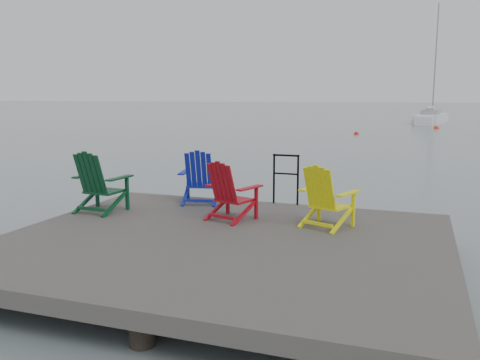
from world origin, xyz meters
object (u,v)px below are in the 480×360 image
(chair_yellow, at_px, (326,196))
(sailboat_near, at_px, (431,119))
(buoy_b, at_px, (356,134))
(chair_red, at_px, (230,191))
(chair_green, at_px, (99,182))
(handrail, at_px, (286,174))
(buoy_d, at_px, (436,129))
(chair_blue, at_px, (201,177))

(chair_yellow, relative_size, sailboat_near, 0.09)
(sailboat_near, bearing_deg, buoy_b, -96.90)
(chair_red, bearing_deg, buoy_b, 110.88)
(chair_green, distance_m, chair_yellow, 3.75)
(sailboat_near, height_order, buoy_b, sailboat_near)
(chair_red, xyz_separation_m, sailboat_near, (3.71, 42.13, -0.61))
(handrail, bearing_deg, sailboat_near, 85.53)
(buoy_d, bearing_deg, chair_yellow, -94.17)
(chair_blue, height_order, sailboat_near, sailboat_near)
(chair_blue, distance_m, sailboat_near, 41.41)
(chair_green, bearing_deg, chair_red, 9.55)
(handrail, height_order, buoy_b, handrail)
(handrail, relative_size, chair_blue, 0.93)
(chair_blue, distance_m, chair_red, 1.35)
(sailboat_near, distance_m, buoy_b, 16.92)
(handrail, xyz_separation_m, buoy_b, (-1.58, 24.43, -1.04))
(chair_blue, distance_m, buoy_b, 24.93)
(chair_green, relative_size, buoy_d, 2.46)
(chair_red, bearing_deg, handrail, 88.69)
(buoy_b, bearing_deg, chair_red, -87.68)
(handrail, bearing_deg, buoy_d, 83.96)
(chair_green, height_order, buoy_d, chair_green)
(chair_yellow, height_order, buoy_b, chair_yellow)
(chair_red, bearing_deg, buoy_d, 101.90)
(handrail, bearing_deg, buoy_b, 93.69)
(chair_blue, distance_m, chair_yellow, 2.59)
(handrail, height_order, chair_green, chair_green)
(handrail, distance_m, chair_blue, 1.53)
(handrail, distance_m, chair_red, 1.55)
(sailboat_near, bearing_deg, chair_green, -88.58)
(handrail, xyz_separation_m, chair_blue, (-1.45, -0.47, -0.06))
(handrail, xyz_separation_m, buoy_d, (3.43, 32.41, -1.04))
(buoy_b, distance_m, buoy_d, 9.41)
(chair_green, relative_size, chair_blue, 1.06)
(chair_blue, bearing_deg, chair_green, -151.08)
(handrail, relative_size, chair_red, 0.97)
(chair_green, height_order, buoy_b, chair_green)
(chair_green, relative_size, sailboat_near, 0.09)
(chair_red, height_order, sailboat_near, sailboat_near)
(chair_yellow, bearing_deg, chair_green, -155.24)
(chair_green, distance_m, sailboat_near, 42.76)
(chair_green, height_order, chair_yellow, chair_green)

